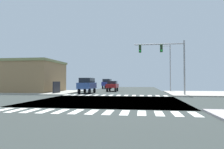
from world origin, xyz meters
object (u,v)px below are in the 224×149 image
Objects in this scene: suv_crossing_2 at (107,83)px; sedan_leading_2 at (112,85)px; suv_nearside_1 at (87,84)px; bank_building at (18,76)px; traffic_signal_mast at (165,55)px; street_lamp at (169,64)px.

sedan_leading_2 is (3.00, -12.10, -0.28)m from suv_crossing_2.
suv_crossing_2 is (0.00, 18.46, 0.00)m from suv_nearside_1.
bank_building reaches higher than sedan_leading_2.
suv_nearside_1 is at bearing 64.73° from sedan_leading_2.
suv_nearside_1 is at bearing -7.65° from bank_building.
suv_nearside_1 is 18.46m from suv_crossing_2.
suv_nearside_1 reaches higher than sedan_leading_2.
suv_crossing_2 is at bearing 117.34° from traffic_signal_mast.
street_lamp reaches higher than bank_building.
street_lamp reaches higher than sedan_leading_2.
traffic_signal_mast reaches higher than bank_building.
traffic_signal_mast is 12.34m from suv_nearside_1.
sedan_leading_2 is at bearing -115.27° from suv_nearside_1.
traffic_signal_mast is at bearing 117.34° from suv_crossing_2.
street_lamp is at bearing 9.84° from bank_building.
street_lamp is 1.76× the size of suv_crossing_2.
street_lamp is 18.23m from suv_crossing_2.
sedan_leading_2 is (3.00, 6.36, -0.28)m from suv_nearside_1.
street_lamp reaches higher than suv_crossing_2.
suv_crossing_2 is at bearing 136.11° from street_lamp.
traffic_signal_mast is 9.51m from street_lamp.
suv_nearside_1 is (-11.26, 3.31, -3.82)m from traffic_signal_mast.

